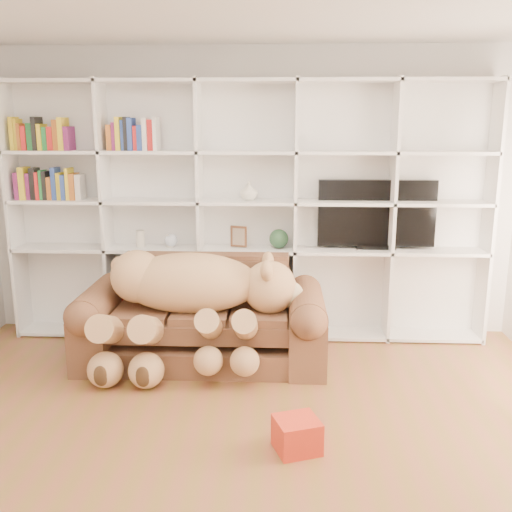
{
  "coord_description": "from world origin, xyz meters",
  "views": [
    {
      "loc": [
        0.31,
        -2.91,
        2.01
      ],
      "look_at": [
        0.11,
        1.63,
        0.94
      ],
      "focal_mm": 40.0,
      "sensor_mm": 36.0,
      "label": 1
    }
  ],
  "objects_px": {
    "sofa": "(203,323)",
    "tv": "(376,215)",
    "gift_box": "(297,435)",
    "teddy_bear": "(190,297)"
  },
  "relations": [
    {
      "from": "teddy_bear",
      "to": "tv",
      "type": "bearing_deg",
      "value": 35.89
    },
    {
      "from": "teddy_bear",
      "to": "gift_box",
      "type": "relative_size",
      "value": 6.44
    },
    {
      "from": "sofa",
      "to": "teddy_bear",
      "type": "relative_size",
      "value": 1.22
    },
    {
      "from": "sofa",
      "to": "teddy_bear",
      "type": "bearing_deg",
      "value": -114.25
    },
    {
      "from": "sofa",
      "to": "gift_box",
      "type": "distance_m",
      "value": 1.6
    },
    {
      "from": "sofa",
      "to": "gift_box",
      "type": "height_order",
      "value": "sofa"
    },
    {
      "from": "sofa",
      "to": "tv",
      "type": "relative_size",
      "value": 1.92
    },
    {
      "from": "teddy_bear",
      "to": "sofa",
      "type": "bearing_deg",
      "value": 74.61
    },
    {
      "from": "tv",
      "to": "gift_box",
      "type": "bearing_deg",
      "value": -110.66
    },
    {
      "from": "teddy_bear",
      "to": "gift_box",
      "type": "bearing_deg",
      "value": -45.99
    }
  ]
}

